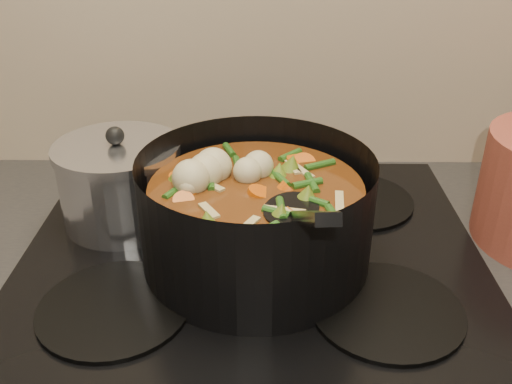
{
  "coord_description": "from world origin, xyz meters",
  "views": [
    {
      "loc": [
        0.01,
        1.28,
        1.37
      ],
      "look_at": [
        0.01,
        1.9,
        1.03
      ],
      "focal_mm": 40.0,
      "sensor_mm": 36.0,
      "label": 1
    }
  ],
  "objects": [
    {
      "name": "stockpot",
      "position": [
        0.01,
        1.9,
        1.0
      ],
      "size": [
        0.33,
        0.42,
        0.22
      ],
      "rotation": [
        0.0,
        0.0,
        -0.14
      ],
      "color": "black",
      "rests_on": "stovetop"
    },
    {
      "name": "stovetop",
      "position": [
        0.0,
        1.93,
        0.92
      ],
      "size": [
        0.62,
        0.54,
        0.03
      ],
      "color": "black",
      "rests_on": "counter"
    },
    {
      "name": "saucepan",
      "position": [
        -0.19,
        2.01,
        0.99
      ],
      "size": [
        0.18,
        0.18,
        0.15
      ],
      "rotation": [
        0.0,
        0.0,
        0.13
      ],
      "color": "silver",
      "rests_on": "stovetop"
    }
  ]
}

